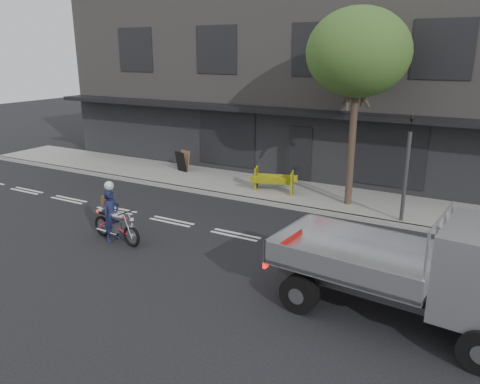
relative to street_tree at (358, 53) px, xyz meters
name	(u,v)px	position (x,y,z in m)	size (l,w,h in m)	color
ground	(235,235)	(-2.20, -4.20, -5.28)	(80.00, 80.00, 0.00)	black
sidewalk	(296,193)	(-2.20, 0.50, -5.20)	(32.00, 3.20, 0.15)	gray
kerb	(278,205)	(-2.20, -1.10, -5.20)	(32.00, 0.20, 0.15)	gray
building_main	(352,80)	(-2.20, 7.10, -1.28)	(26.00, 10.00, 8.00)	slate
street_tree	(358,53)	(0.00, 0.00, 0.00)	(3.40, 3.40, 6.74)	#382B21
traffic_light_pole	(406,175)	(2.00, -0.85, -3.63)	(0.12, 0.12, 3.50)	#2D2D30
motorcycle	(116,224)	(-5.01, -6.28, -4.76)	(1.97, 0.57, 1.02)	black
rider	(112,215)	(-5.16, -6.28, -4.51)	(0.56, 0.37, 1.54)	#141939
flatbed_ute	(466,272)	(4.17, -6.63, -3.90)	(5.38, 2.58, 2.41)	black
construction_barrier	(271,181)	(-2.95, -0.14, -4.67)	(1.62, 0.65, 0.91)	#FFFB0D
sandwich_board	(181,162)	(-7.90, 0.86, -4.67)	(0.58, 0.38, 0.91)	black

